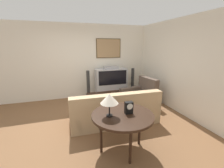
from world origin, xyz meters
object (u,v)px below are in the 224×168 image
Objects in this scene: console_table at (123,117)px; speaker_tower_right at (132,82)px; table_lamp at (109,99)px; mantel_clock at (129,108)px; speaker_tower_left at (88,86)px; armchair at (139,97)px; couch at (114,111)px; coffee_table at (106,95)px; tv at (111,82)px.

console_table is 1.05× the size of speaker_tower_right.
table_lamp is at bearing -122.16° from speaker_tower_right.
speaker_tower_left is at bearing 95.04° from mantel_clock.
armchair is at bearing -103.20° from speaker_tower_right.
table_lamp is at bearing -179.38° from console_table.
couch is 1.92× the size of coffee_table.
speaker_tower_right reaches higher than mantel_clock.
tv is 3.22m from table_lamp.
table_lamp is at bearing -103.99° from coffee_table.
coffee_table is 2.25m from table_lamp.
coffee_table is 2.14m from mantel_clock.
mantel_clock is (-0.09, -1.08, 0.56)m from couch.
mantel_clock is at bearing -0.20° from table_lamp.
mantel_clock is (-0.15, -2.08, 0.45)m from coffee_table.
console_table is 5.11× the size of mantel_clock.
coffee_table is (-1.10, 0.19, 0.13)m from armchair.
console_table is 2.73× the size of table_lamp.
armchair is at bearing -35.70° from speaker_tower_left.
console_table is (-0.27, -2.08, 0.27)m from coffee_table.
mantel_clock is (-0.62, -3.03, 0.30)m from tv.
coffee_table is 1.62m from speaker_tower_right.
tv is 3.11m from console_table.
tv is at bearing 3.13° from speaker_tower_left.
table_lamp is 1.87× the size of mantel_clock.
speaker_tower_left reaches higher than couch.
tv is at bearing 78.40° from mantel_clock.
coffee_table is 1.10× the size of speaker_tower_right.
speaker_tower_left is (-0.26, 2.98, -0.35)m from mantel_clock.
tv reaches higher than speaker_tower_left.
couch is 1.01m from coffee_table.
speaker_tower_right is at bearing 157.75° from armchair.
console_table is at bearing -44.95° from armchair.
speaker_tower_left is at bearing 180.00° from speaker_tower_right.
console_table is at bearing 178.01° from mantel_clock.
table_lamp is (-0.99, -3.03, 0.51)m from tv.
speaker_tower_right is at bearing -3.13° from tv.
table_lamp is (-0.52, -2.08, 0.66)m from coffee_table.
coffee_table is at bearing -116.43° from tv.
speaker_tower_left is at bearing -176.87° from tv.
coffee_table is at bearing -65.06° from speaker_tower_left.
tv is 1.10× the size of speaker_tower_right.
console_table is at bearing 80.98° from couch.
couch is 1.94m from speaker_tower_left.
tv is 5.36× the size of mantel_clock.
coffee_table is 5.33× the size of mantel_clock.
speaker_tower_left and speaker_tower_right have the same top height.
couch is at bearing -93.56° from coffee_table.
armchair is 1.88m from speaker_tower_left.
speaker_tower_left is at bearing -77.67° from couch.
armchair is 0.97× the size of console_table.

